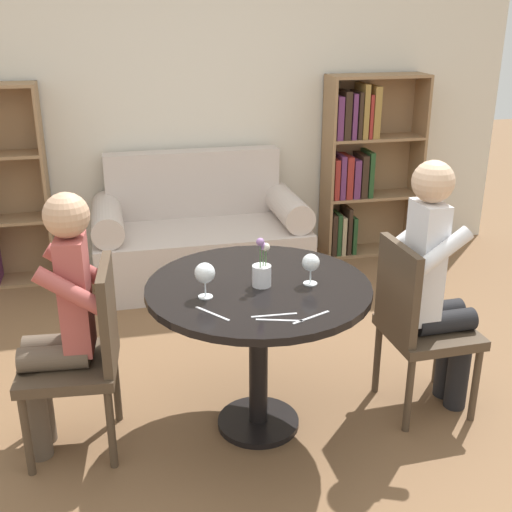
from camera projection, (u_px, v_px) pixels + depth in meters
name	position (u px, v px, depth m)	size (l,w,h in m)	color
ground_plane	(258.00, 424.00, 3.17)	(16.00, 16.00, 0.00)	brown
back_wall	(187.00, 90.00, 4.80)	(5.20, 0.05, 2.70)	silver
round_table	(258.00, 311.00, 2.95)	(1.03, 1.03, 0.75)	black
couch	(200.00, 239.00, 4.79)	(1.54, 0.80, 0.92)	beige
bookshelf_right	(360.00, 165.00, 5.16)	(0.79, 0.28, 1.45)	#93704C
chair_left	(84.00, 351.00, 2.85)	(0.46, 0.46, 0.90)	#473828
chair_right	(417.00, 321.00, 3.13)	(0.43, 0.43, 0.90)	#473828
person_left	(60.00, 322.00, 2.79)	(0.44, 0.36, 1.22)	brown
person_right	(436.00, 285.00, 3.09)	(0.42, 0.35, 1.29)	black
wine_glass_left	(205.00, 274.00, 2.73)	(0.09, 0.09, 0.16)	white
wine_glass_right	(311.00, 264.00, 2.87)	(0.08, 0.08, 0.14)	white
flower_vase	(262.00, 271.00, 2.86)	(0.09, 0.09, 0.24)	silver
knife_left_setting	(279.00, 320.00, 2.56)	(0.18, 0.07, 0.00)	silver
fork_left_setting	(212.00, 314.00, 2.62)	(0.12, 0.16, 0.00)	silver
knife_right_setting	(274.00, 315.00, 2.61)	(0.19, 0.02, 0.00)	silver
fork_right_setting	(311.00, 317.00, 2.59)	(0.18, 0.09, 0.00)	silver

